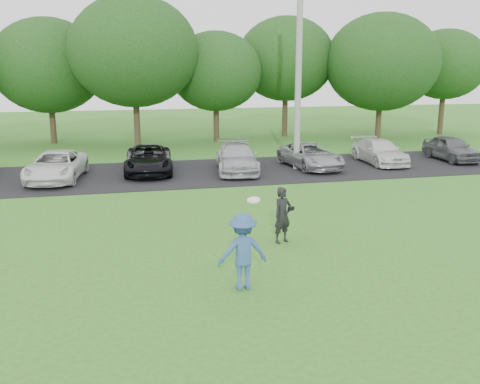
% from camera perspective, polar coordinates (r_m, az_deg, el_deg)
% --- Properties ---
extents(ground, '(100.00, 100.00, 0.00)m').
position_cam_1_polar(ground, '(11.85, 3.90, -9.95)').
color(ground, '#356F1F').
rests_on(ground, ground).
extents(parking_lot, '(32.00, 6.50, 0.03)m').
position_cam_1_polar(parking_lot, '(24.08, -5.14, 2.08)').
color(parking_lot, black).
rests_on(parking_lot, ground).
extents(utility_pole, '(0.28, 0.28, 10.80)m').
position_cam_1_polar(utility_pole, '(24.57, 6.32, 14.90)').
color(utility_pole, gray).
rests_on(utility_pole, ground).
extents(frisbee_player, '(1.11, 0.70, 2.06)m').
position_cam_1_polar(frisbee_player, '(11.40, 0.29, -6.36)').
color(frisbee_player, '#335690').
rests_on(frisbee_player, ground).
extents(camera_bystander, '(0.66, 0.56, 1.53)m').
position_cam_1_polar(camera_bystander, '(14.41, 4.57, -2.48)').
color(camera_bystander, black).
rests_on(camera_bystander, ground).
extents(parked_cars, '(28.16, 5.25, 1.26)m').
position_cam_1_polar(parked_cars, '(23.87, -7.30, 3.44)').
color(parked_cars, black).
rests_on(parked_cars, parking_lot).
extents(tree_row, '(42.39, 9.85, 8.64)m').
position_cam_1_polar(tree_row, '(33.50, -5.11, 13.63)').
color(tree_row, '#38281C').
rests_on(tree_row, ground).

